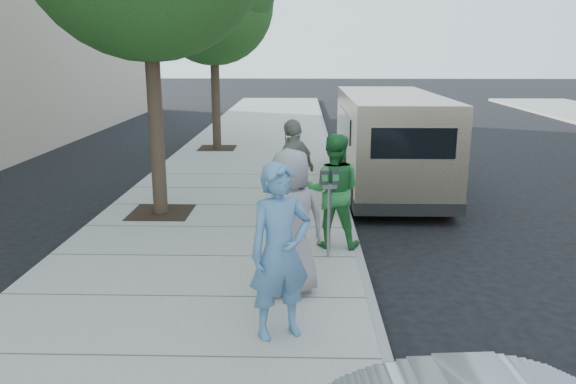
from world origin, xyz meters
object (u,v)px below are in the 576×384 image
object	(u,v)px
parking_meter	(329,195)
person_striped_polo	(294,174)
van	(389,140)
person_officer	(280,252)
person_green_shirt	(333,191)
person_gray_shirt	(290,223)

from	to	relation	value
parking_meter	person_striped_polo	distance (m)	1.67
van	person_officer	bearing A→B (deg)	-107.19
van	person_striped_polo	size ratio (longest dim) A/B	3.16
parking_meter	person_green_shirt	bearing A→B (deg)	73.98
van	person_gray_shirt	world-z (taller)	van
van	person_officer	world-z (taller)	van
person_gray_shirt	person_striped_polo	distance (m)	2.89
person_officer	person_green_shirt	distance (m)	3.12
van	person_officer	size ratio (longest dim) A/B	3.13
parking_meter	van	world-z (taller)	van
person_green_shirt	person_striped_polo	bearing A→B (deg)	-50.30
person_gray_shirt	person_green_shirt	bearing A→B (deg)	-127.55
person_officer	person_green_shirt	bearing A→B (deg)	51.41
parking_meter	person_striped_polo	size ratio (longest dim) A/B	0.70
parking_meter	person_striped_polo	bearing A→B (deg)	103.29
person_green_shirt	person_striped_polo	xyz separation A→B (m)	(-0.66, 1.02, 0.05)
person_gray_shirt	person_striped_polo	xyz separation A→B (m)	(-0.00, 2.89, 0.02)
person_officer	parking_meter	bearing A→B (deg)	50.43
person_striped_polo	person_officer	bearing A→B (deg)	33.34
van	person_officer	distance (m)	7.81
person_officer	person_gray_shirt	size ratio (longest dim) A/B	1.02
van	person_striped_polo	distance (m)	4.06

